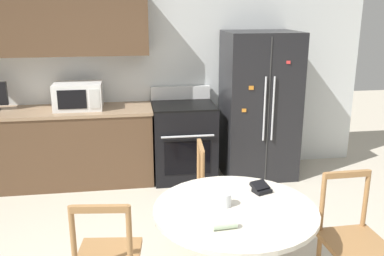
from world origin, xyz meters
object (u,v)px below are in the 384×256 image
at_px(refrigerator, 259,105).
at_px(dining_chair_far, 218,194).
at_px(dining_chair_right, 352,240).
at_px(candle_glass, 224,200).
at_px(wallet, 261,188).
at_px(oven_range, 184,140).
at_px(microwave, 78,96).

bearing_deg(refrigerator, dining_chair_far, -118.99).
xyz_separation_m(refrigerator, dining_chair_right, (-0.02, -2.35, -0.45)).
xyz_separation_m(refrigerator, dining_chair_far, (-0.81, -1.45, -0.45)).
bearing_deg(candle_glass, wallet, 30.17).
bearing_deg(oven_range, candle_glass, -90.58).
height_order(dining_chair_far, wallet, dining_chair_far).
xyz_separation_m(dining_chair_right, candle_glass, (-0.93, 0.08, 0.34)).
bearing_deg(microwave, candle_glass, -63.17).
bearing_deg(dining_chair_right, refrigerator, -91.53).
height_order(oven_range, dining_chair_far, oven_range).
height_order(dining_chair_right, candle_glass, dining_chair_right).
relative_size(dining_chair_right, dining_chair_far, 1.00).
relative_size(refrigerator, dining_chair_right, 1.95).
bearing_deg(oven_range, microwave, 178.08).
xyz_separation_m(dining_chair_far, candle_glass, (-0.14, -0.82, 0.34)).
bearing_deg(dining_chair_right, oven_range, -70.39).
relative_size(refrigerator, oven_range, 1.63).
bearing_deg(wallet, oven_range, 97.83).
bearing_deg(dining_chair_far, candle_glass, -5.16).
bearing_deg(candle_glass, oven_range, 89.42).
bearing_deg(oven_range, refrigerator, -1.93).
bearing_deg(dining_chair_far, refrigerator, 155.34).
distance_m(oven_range, dining_chair_far, 1.49).
height_order(oven_range, dining_chair_right, oven_range).
relative_size(microwave, dining_chair_right, 0.60).
relative_size(microwave, wallet, 3.37).
xyz_separation_m(candle_glass, wallet, (0.32, 0.18, -0.01)).
bearing_deg(candle_glass, microwave, 116.83).
bearing_deg(microwave, dining_chair_right, -48.93).
relative_size(candle_glass, wallet, 0.60).
relative_size(refrigerator, candle_glass, 18.44).
distance_m(oven_range, wallet, 2.16).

